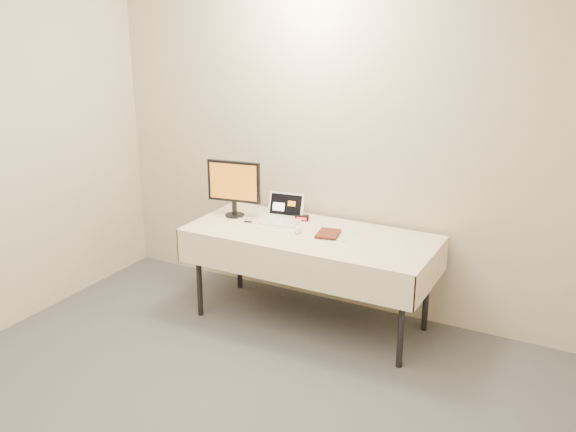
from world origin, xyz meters
The scene contains 9 objects.
back_wall centered at (0.00, 2.50, 1.35)m, with size 4.00×0.10×2.70m, color beige.
table centered at (0.00, 2.05, 0.68)m, with size 1.86×0.81×0.74m.
laptop centered at (-0.32, 2.20, 0.79)m, with size 0.32×0.31×0.20m.
monitor centered at (-0.71, 2.12, 1.00)m, with size 0.44×0.18×0.45m.
book centered at (0.06, 2.04, 0.84)m, with size 0.16×0.02×0.21m, color maroon.
alarm_clock centered at (-0.19, 2.27, 0.76)m, with size 0.11×0.07×0.04m.
clicker centered at (-0.09, 2.00, 0.75)m, with size 0.05×0.10×0.02m, color silver.
paper_form centered at (0.27, 2.11, 0.74)m, with size 0.10×0.25×0.00m, color #B5DCAF.
usb_dongle centered at (-0.54, 2.03, 0.74)m, with size 0.06×0.02×0.01m, color black.
Camera 1 is at (1.94, -1.98, 2.35)m, focal length 40.00 mm.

